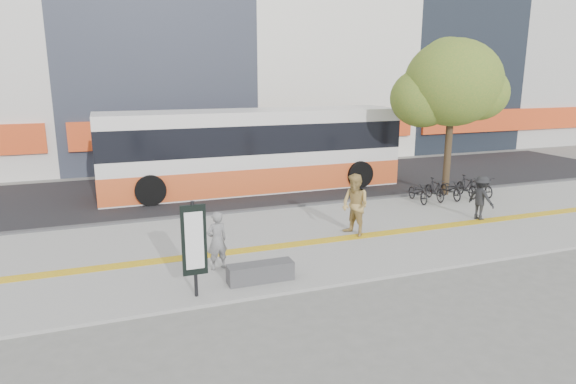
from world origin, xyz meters
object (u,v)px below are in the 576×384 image
object	(u,v)px
bench	(261,272)
signboard	(194,242)
bus	(253,152)
pedestrian_dark	(481,198)
seated_woman	(217,241)
pedestrian_tan	(355,205)
street_tree	(450,85)

from	to	relation	value
bench	signboard	world-z (taller)	signboard
bus	pedestrian_dark	bearing A→B (deg)	-50.83
bench	bus	world-z (taller)	bus
seated_woman	pedestrian_dark	size ratio (longest dim) A/B	1.00
pedestrian_dark	seated_woman	bearing A→B (deg)	86.27
bench	pedestrian_tan	size ratio (longest dim) A/B	0.84
seated_woman	signboard	bearing A→B (deg)	47.05
street_tree	seated_woman	bearing A→B (deg)	-155.11
street_tree	seated_woman	xyz separation A→B (m)	(-10.58, -4.91, -3.68)
bus	seated_woman	xyz separation A→B (m)	(-3.48, -8.59, -0.82)
seated_woman	pedestrian_dark	world-z (taller)	same
pedestrian_tan	pedestrian_dark	distance (m)	4.84
bench	pedestrian_tan	bearing A→B (deg)	32.29
seated_woman	street_tree	bearing A→B (deg)	-168.64
bench	pedestrian_dark	world-z (taller)	pedestrian_dark
bus	signboard	bearing A→B (deg)	-113.17
pedestrian_dark	bus	bearing A→B (deg)	27.40
street_tree	bus	size ratio (longest dim) A/B	0.50
bench	street_tree	bearing A→B (deg)	31.62
pedestrian_tan	bench	bearing A→B (deg)	-75.68
street_tree	pedestrian_dark	bearing A→B (deg)	-108.28
signboard	pedestrian_dark	xyz separation A→B (m)	(10.20, 2.75, -0.53)
pedestrian_tan	bus	bearing A→B (deg)	170.43
signboard	pedestrian_dark	bearing A→B (deg)	15.07
seated_woman	pedestrian_dark	xyz separation A→B (m)	(9.40, 1.33, 0.00)
seated_woman	bus	bearing A→B (deg)	-125.60
seated_woman	pedestrian_dark	bearing A→B (deg)	174.51
street_tree	pedestrian_tan	xyz separation A→B (m)	(-6.02, -3.64, -3.48)
pedestrian_tan	pedestrian_dark	size ratio (longest dim) A/B	1.26
street_tree	pedestrian_dark	xyz separation A→B (m)	(-1.18, -3.58, -3.68)
bench	signboard	xyz separation A→B (m)	(-1.60, -0.31, 1.06)
pedestrian_tan	seated_woman	bearing A→B (deg)	-92.48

